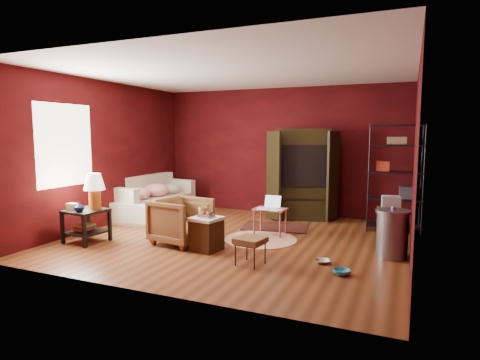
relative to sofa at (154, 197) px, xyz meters
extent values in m
cube|color=brown|center=(2.45, -1.13, -0.42)|extent=(5.50, 5.00, 0.02)
cube|color=white|center=(2.45, -1.13, 2.40)|extent=(5.50, 5.00, 0.02)
cube|color=#470A0C|center=(2.45, 1.38, 0.99)|extent=(5.50, 0.02, 2.80)
cube|color=#470A0C|center=(2.45, -3.64, 0.99)|extent=(5.50, 0.02, 2.80)
cube|color=#470A0C|center=(-0.31, -1.13, 0.99)|extent=(0.02, 5.00, 2.80)
cube|color=#470A0C|center=(5.21, -1.13, 0.99)|extent=(0.02, 5.00, 2.80)
cube|color=white|center=(-0.28, -2.13, 1.19)|extent=(0.02, 1.20, 1.40)
imported|color=beige|center=(0.00, 0.00, 0.00)|extent=(0.84, 2.17, 0.83)
imported|color=black|center=(1.73, -1.70, 0.00)|extent=(0.87, 0.91, 0.83)
imported|color=silver|center=(4.08, -1.82, -0.31)|extent=(0.22, 0.10, 0.21)
imported|color=#2898BB|center=(4.40, -2.18, -0.30)|extent=(0.23, 0.09, 0.22)
imported|color=#0E1846|center=(0.31, -2.46, 0.22)|extent=(0.21, 0.22, 0.16)
imported|color=#DABE6A|center=(2.26, -1.93, 0.23)|extent=(0.14, 0.11, 0.13)
cube|color=black|center=(0.25, -2.26, 0.12)|extent=(0.64, 0.64, 0.04)
cube|color=black|center=(0.25, -2.26, -0.24)|extent=(0.59, 0.59, 0.03)
cube|color=black|center=(-0.04, -2.49, -0.14)|extent=(0.05, 0.05, 0.54)
cube|color=black|center=(0.48, -2.55, -0.14)|extent=(0.05, 0.05, 0.54)
cube|color=black|center=(0.02, -1.98, -0.14)|extent=(0.05, 0.05, 0.54)
cube|color=black|center=(0.53, -2.03, -0.14)|extent=(0.05, 0.05, 0.54)
cylinder|color=orange|center=(0.37, -2.18, 0.30)|extent=(0.21, 0.21, 0.33)
cone|color=#F2E5C6|center=(0.37, -2.18, 0.60)|extent=(0.38, 0.38, 0.27)
cube|color=olive|center=(0.09, -2.39, 0.19)|extent=(0.18, 0.13, 0.12)
cube|color=#C54031|center=(0.20, -2.26, -0.20)|extent=(0.24, 0.29, 0.03)
cube|color=blue|center=(0.21, -2.26, -0.16)|extent=(0.24, 0.29, 0.03)
cube|color=#DED44A|center=(0.22, -2.26, -0.13)|extent=(0.24, 0.29, 0.03)
cube|color=beige|center=(0.03, -0.01, -0.15)|extent=(0.99, 1.85, 0.37)
cube|color=beige|center=(-0.29, 0.04, 0.10)|extent=(0.43, 1.76, 0.74)
cube|color=beige|center=(-0.10, -0.88, 0.05)|extent=(0.76, 0.28, 0.51)
cube|color=beige|center=(0.16, 0.86, 0.05)|extent=(0.76, 0.28, 0.51)
ellipsoid|color=red|center=(0.00, -0.52, 0.14)|extent=(0.55, 0.55, 0.26)
ellipsoid|color=red|center=(0.07, -0.02, 0.16)|extent=(0.61, 0.61, 0.30)
ellipsoid|color=beige|center=(0.14, 0.44, 0.12)|extent=(0.51, 0.51, 0.24)
cube|color=#3F220E|center=(2.30, -1.90, -0.17)|extent=(0.46, 0.46, 0.48)
cube|color=beige|center=(2.30, -1.90, 0.09)|extent=(0.49, 0.49, 0.04)
cube|color=beige|center=(2.30, -1.90, 0.12)|extent=(0.26, 0.21, 0.02)
cube|color=#4973AA|center=(2.30, -1.90, 0.14)|extent=(0.23, 0.18, 0.02)
cube|color=#C35149|center=(2.30, -1.90, 0.16)|extent=(0.25, 0.21, 0.02)
cube|color=black|center=(2.38, -1.89, 0.18)|extent=(0.07, 0.15, 0.02)
cube|color=black|center=(3.17, -2.27, -0.07)|extent=(0.43, 0.43, 0.07)
cube|color=black|center=(3.17, -2.27, -0.12)|extent=(0.39, 0.39, 0.02)
cylinder|color=black|center=(3.00, -2.39, -0.26)|extent=(0.02, 0.02, 0.31)
cylinder|color=black|center=(3.30, -2.44, -0.26)|extent=(0.02, 0.02, 0.31)
cylinder|color=black|center=(3.05, -2.10, -0.26)|extent=(0.02, 0.02, 0.31)
cylinder|color=black|center=(3.35, -2.14, -0.26)|extent=(0.02, 0.02, 0.31)
cylinder|color=beige|center=(2.85, -0.98, -0.41)|extent=(1.45, 1.45, 0.01)
cube|color=#541E16|center=(2.80, -0.03, -0.40)|extent=(1.33, 1.00, 0.01)
cube|color=#A6524C|center=(2.89, -0.61, 0.05)|extent=(0.57, 0.41, 0.03)
cylinder|color=#A6524C|center=(2.65, -0.76, -0.18)|extent=(0.03, 0.03, 0.46)
cylinder|color=#A6524C|center=(3.13, -0.77, -0.18)|extent=(0.03, 0.03, 0.46)
cylinder|color=#A6524C|center=(2.66, -0.44, -0.18)|extent=(0.03, 0.03, 0.46)
cylinder|color=#A6524C|center=(3.14, -0.46, -0.18)|extent=(0.03, 0.03, 0.46)
cube|color=silver|center=(2.90, -0.58, 0.07)|extent=(0.30, 0.21, 0.01)
cube|color=silver|center=(2.90, -0.48, 0.18)|extent=(0.30, 0.07, 0.20)
cube|color=white|center=(2.78, -0.70, 0.07)|extent=(0.24, 0.31, 0.00)
cube|color=white|center=(3.02, -0.70, 0.07)|extent=(0.25, 0.31, 0.00)
cube|color=black|center=(3.06, 0.97, 0.53)|extent=(1.23, 0.91, 1.89)
cube|color=black|center=(3.09, 0.87, 0.73)|extent=(0.99, 0.70, 0.85)
cube|color=black|center=(2.58, 0.52, 0.53)|extent=(0.39, 0.31, 1.79)
cube|color=black|center=(3.72, 0.89, 0.53)|extent=(0.18, 0.44, 1.79)
cube|color=#313437|center=(3.08, 0.92, 0.63)|extent=(0.74, 0.66, 0.52)
cube|color=black|center=(3.15, 0.68, 0.63)|extent=(0.48, 0.16, 0.40)
cube|color=black|center=(3.08, 0.92, 0.04)|extent=(1.01, 0.75, 0.05)
cylinder|color=black|center=(4.46, 0.33, 0.57)|extent=(0.03, 0.03, 1.97)
cylinder|color=black|center=(5.37, 0.41, 0.57)|extent=(0.03, 0.03, 1.97)
cylinder|color=black|center=(4.42, 0.72, 0.57)|extent=(0.03, 0.03, 1.97)
cylinder|color=black|center=(5.34, 0.80, 0.57)|extent=(0.03, 0.03, 1.97)
cube|color=black|center=(4.90, 0.56, -0.30)|extent=(0.99, 0.49, 0.03)
cube|color=black|center=(4.90, 0.56, 0.19)|extent=(0.99, 0.49, 0.03)
cube|color=black|center=(4.90, 0.56, 0.68)|extent=(0.99, 0.49, 0.03)
cube|color=black|center=(4.90, 0.56, 1.17)|extent=(0.99, 0.49, 0.03)
cube|color=black|center=(4.90, 0.56, 1.53)|extent=(0.99, 0.49, 0.03)
cube|color=#A9311C|center=(4.68, 0.55, 0.79)|extent=(0.24, 0.29, 0.17)
cube|color=#3A3846|center=(5.12, 0.58, 0.32)|extent=(0.29, 0.29, 0.22)
cube|color=#8D7954|center=(4.90, 0.56, 1.26)|extent=(0.34, 0.24, 0.13)
cube|color=black|center=(4.89, -0.47, 0.17)|extent=(0.46, 0.46, 0.04)
cube|color=black|center=(4.74, -0.67, -0.12)|extent=(0.05, 0.05, 0.58)
cube|color=black|center=(5.08, -0.62, -0.12)|extent=(0.05, 0.05, 0.58)
cube|color=black|center=(4.69, -0.33, -0.12)|extent=(0.05, 0.05, 0.58)
cube|color=black|center=(5.03, -0.28, -0.12)|extent=(0.05, 0.05, 0.58)
cube|color=silver|center=(4.89, -0.47, 0.29)|extent=(0.31, 0.26, 0.20)
cylinder|color=gray|center=(4.95, -1.16, -0.08)|extent=(0.56, 0.56, 0.66)
cylinder|color=gray|center=(4.95, -1.16, 0.27)|extent=(0.62, 0.62, 0.04)
sphere|color=gray|center=(4.95, -1.16, 0.31)|extent=(0.08, 0.08, 0.07)
camera|label=1|loc=(5.14, -7.25, 1.38)|focal=30.00mm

